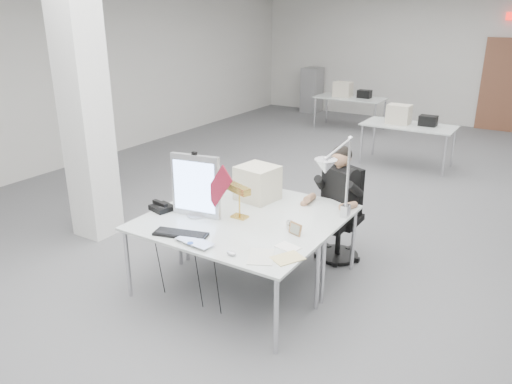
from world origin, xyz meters
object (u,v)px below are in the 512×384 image
desk_main (219,233)px  seated_person (340,185)px  bankers_lamp (239,200)px  desk_phone (162,208)px  monitor (196,186)px  architect_lamp (338,177)px  beige_monitor (258,183)px  office_chair (339,216)px  laptop (190,245)px

desk_main → seated_person: (0.59, 1.43, 0.16)m
bankers_lamp → desk_phone: size_ratio=1.74×
desk_main → monitor: (-0.42, 0.20, 0.33)m
monitor → architect_lamp: architect_lamp is taller
beige_monitor → seated_person: bearing=42.8°
office_chair → seated_person: size_ratio=1.11×
monitor → office_chair: bearing=41.7°
laptop → desk_phone: 0.92m
bankers_lamp → laptop: bearing=-70.7°
bankers_lamp → beige_monitor: bearing=122.9°
office_chair → seated_person: bearing=-66.7°
office_chair → architect_lamp: (0.26, -0.75, 0.73)m
desk_phone → beige_monitor: bearing=64.1°
desk_main → monitor: 0.57m
bankers_lamp → beige_monitor: 0.54m
architect_lamp → bankers_lamp: bearing=-165.5°
seated_person → laptop: (-0.64, -1.80, -0.13)m
office_chair → architect_lamp: architect_lamp is taller
desk_phone → beige_monitor: 1.05m
desk_main → beige_monitor: 0.95m
desk_main → office_chair: (0.59, 1.48, -0.23)m
laptop → architect_lamp: bearing=57.3°
office_chair → beige_monitor: beige_monitor is taller
desk_phone → laptop: bearing=-18.2°
monitor → architect_lamp: 1.39m
desk_main → desk_phone: bearing=171.4°
desk_main → laptop: (-0.05, -0.37, 0.03)m
monitor → desk_phone: (-0.40, -0.08, -0.29)m
laptop → office_chair: bearing=77.6°
laptop → architect_lamp: (0.90, 1.09, 0.47)m
desk_main → desk_phone: desk_phone is taller
monitor → bankers_lamp: bearing=16.1°
bankers_lamp → architect_lamp: size_ratio=0.38×
office_chair → bankers_lamp: bankers_lamp is taller
office_chair → monitor: size_ratio=1.62×
bankers_lamp → desk_phone: bearing=-141.1°
bankers_lamp → desk_phone: (-0.79, -0.27, -0.16)m
office_chair → monitor: monitor is taller
office_chair → desk_phone: (-1.41, -1.35, 0.27)m
monitor → desk_phone: size_ratio=2.97×
office_chair → monitor: bearing=-105.1°
seated_person → architect_lamp: architect_lamp is taller
desk_phone → bankers_lamp: bearing=32.9°
monitor → beige_monitor: (0.27, 0.72, -0.13)m
laptop → architect_lamp: architect_lamp is taller
laptop → desk_phone: desk_phone is taller
beige_monitor → desk_main: bearing=-72.1°
office_chair → bankers_lamp: bearing=-96.6°
desk_main → office_chair: 1.61m
seated_person → laptop: 1.91m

